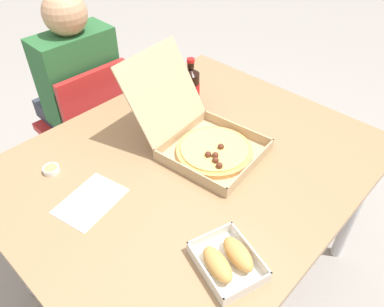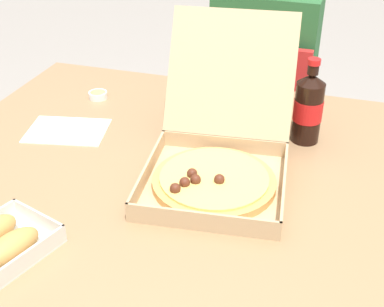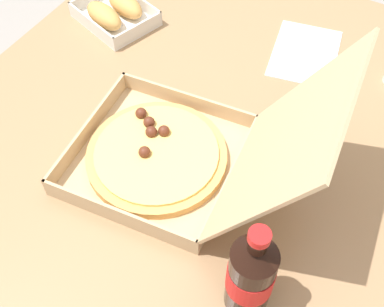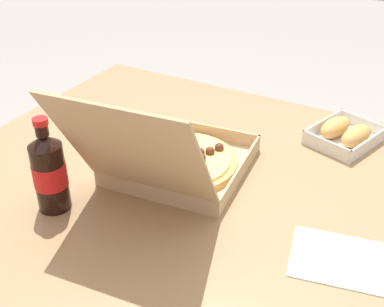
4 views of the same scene
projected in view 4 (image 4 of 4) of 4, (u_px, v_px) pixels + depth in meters
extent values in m
cube|color=#997551|center=(203.00, 189.00, 1.19)|extent=(1.30, 1.07, 0.03)
cylinder|color=#B7B7BC|center=(128.00, 163.00, 1.97)|extent=(0.05, 0.05, 0.70)
cube|color=tan|center=(182.00, 166.00, 1.24)|extent=(0.35, 0.35, 0.01)
cube|color=tan|center=(205.00, 131.00, 1.35)|extent=(0.31, 0.04, 0.04)
cube|color=tan|center=(241.00, 172.00, 1.18)|extent=(0.04, 0.31, 0.04)
cube|color=tan|center=(128.00, 146.00, 1.28)|extent=(0.04, 0.31, 0.04)
cube|color=tan|center=(155.00, 192.00, 1.11)|extent=(0.31, 0.04, 0.04)
cube|color=tan|center=(132.00, 151.00, 0.96)|extent=(0.33, 0.20, 0.27)
cylinder|color=tan|center=(182.00, 162.00, 1.24)|extent=(0.28, 0.28, 0.02)
cylinder|color=#EAC666|center=(182.00, 158.00, 1.23)|extent=(0.25, 0.25, 0.01)
sphere|color=#562819|center=(201.00, 158.00, 1.22)|extent=(0.02, 0.02, 0.02)
sphere|color=#562819|center=(180.00, 150.00, 1.25)|extent=(0.02, 0.02, 0.02)
sphere|color=#562819|center=(210.00, 151.00, 1.24)|extent=(0.02, 0.02, 0.02)
sphere|color=#562819|center=(219.00, 147.00, 1.26)|extent=(0.02, 0.02, 0.02)
sphere|color=#562819|center=(200.00, 152.00, 1.24)|extent=(0.02, 0.02, 0.02)
cube|color=white|center=(344.00, 140.00, 1.35)|extent=(0.20, 0.23, 0.00)
cube|color=silver|center=(363.00, 123.00, 1.40)|extent=(0.14, 0.05, 0.03)
cube|color=silver|center=(326.00, 146.00, 1.29)|extent=(0.14, 0.05, 0.03)
cube|color=silver|center=(369.00, 144.00, 1.30)|extent=(0.06, 0.18, 0.03)
cube|color=silver|center=(323.00, 125.00, 1.39)|extent=(0.06, 0.18, 0.03)
ellipsoid|color=tan|center=(356.00, 136.00, 1.32)|extent=(0.09, 0.13, 0.05)
ellipsoid|color=tan|center=(335.00, 127.00, 1.36)|extent=(0.09, 0.13, 0.05)
cylinder|color=black|center=(50.00, 177.00, 1.07)|extent=(0.07, 0.07, 0.16)
cone|color=black|center=(44.00, 140.00, 1.02)|extent=(0.07, 0.07, 0.02)
cylinder|color=black|center=(42.00, 130.00, 1.00)|extent=(0.03, 0.03, 0.02)
cylinder|color=red|center=(40.00, 122.00, 0.99)|extent=(0.03, 0.03, 0.01)
cylinder|color=red|center=(50.00, 174.00, 1.06)|extent=(0.07, 0.07, 0.06)
cube|color=white|center=(345.00, 261.00, 0.96)|extent=(0.24, 0.19, 0.00)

